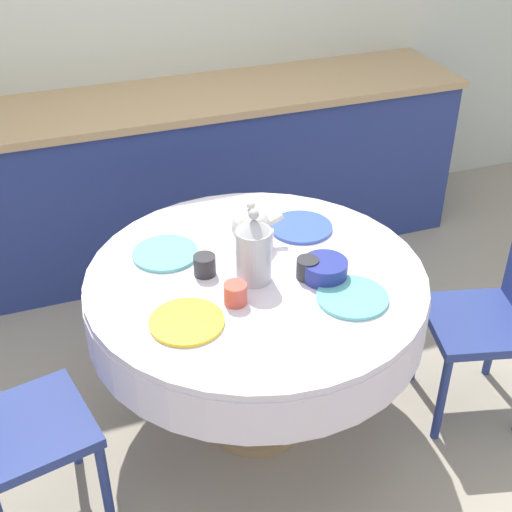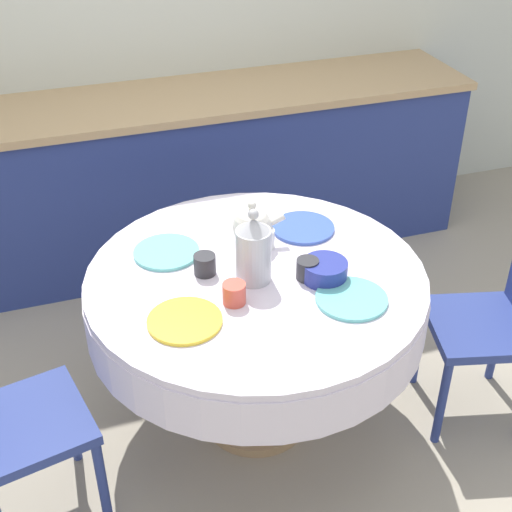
# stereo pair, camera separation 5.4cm
# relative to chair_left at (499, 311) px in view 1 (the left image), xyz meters

# --- Properties ---
(ground_plane) EXTENTS (12.00, 12.00, 0.00)m
(ground_plane) POSITION_rel_chair_left_xyz_m (-0.95, 0.24, -0.50)
(ground_plane) COLOR #9E937F
(wall_back) EXTENTS (7.00, 0.05, 2.60)m
(wall_back) POSITION_rel_chair_left_xyz_m (-0.95, 1.98, 0.80)
(wall_back) COLOR beige
(wall_back) RESTS_ON ground_plane
(kitchen_counter) EXTENTS (3.24, 0.64, 0.93)m
(kitchen_counter) POSITION_rel_chair_left_xyz_m (-0.95, 1.65, -0.04)
(kitchen_counter) COLOR navy
(kitchen_counter) RESTS_ON ground_plane
(dining_table) EXTENTS (1.28, 1.28, 0.75)m
(dining_table) POSITION_rel_chair_left_xyz_m (-0.95, 0.24, 0.12)
(dining_table) COLOR tan
(dining_table) RESTS_ON ground_plane
(chair_left) EXTENTS (0.49, 0.49, 0.89)m
(chair_left) POSITION_rel_chair_left_xyz_m (0.00, 0.00, 0.00)
(chair_left) COLOR navy
(chair_left) RESTS_ON ground_plane
(chair_right) EXTENTS (0.47, 0.47, 0.89)m
(chair_right) POSITION_rel_chair_left_xyz_m (-1.90, 0.04, 0.00)
(chair_right) COLOR navy
(chair_right) RESTS_ON ground_plane
(plate_near_left) EXTENTS (0.25, 0.25, 0.01)m
(plate_near_left) POSITION_rel_chair_left_xyz_m (-1.26, 0.05, 0.25)
(plate_near_left) COLOR yellow
(plate_near_left) RESTS_ON dining_table
(cup_near_left) EXTENTS (0.08, 0.08, 0.08)m
(cup_near_left) POSITION_rel_chair_left_xyz_m (-1.07, 0.10, 0.29)
(cup_near_left) COLOR #CC4C3D
(cup_near_left) RESTS_ON dining_table
(plate_near_right) EXTENTS (0.25, 0.25, 0.01)m
(plate_near_right) POSITION_rel_chair_left_xyz_m (-0.68, -0.02, 0.25)
(plate_near_right) COLOR #60BCB7
(plate_near_right) RESTS_ON dining_table
(cup_near_right) EXTENTS (0.08, 0.08, 0.08)m
(cup_near_right) POSITION_rel_chair_left_xyz_m (-0.78, 0.16, 0.29)
(cup_near_right) COLOR #28282D
(cup_near_right) RESTS_ON dining_table
(plate_far_left) EXTENTS (0.25, 0.25, 0.01)m
(plate_far_left) POSITION_rel_chair_left_xyz_m (-1.23, 0.48, 0.25)
(plate_far_left) COLOR #60BCB7
(plate_far_left) RESTS_ON dining_table
(cup_far_left) EXTENTS (0.08, 0.08, 0.08)m
(cup_far_left) POSITION_rel_chair_left_xyz_m (-1.12, 0.31, 0.29)
(cup_far_left) COLOR #28282D
(cup_far_left) RESTS_ON dining_table
(plate_far_right) EXTENTS (0.25, 0.25, 0.01)m
(plate_far_right) POSITION_rel_chair_left_xyz_m (-0.66, 0.48, 0.25)
(plate_far_right) COLOR #3856AD
(plate_far_right) RESTS_ON dining_table
(cup_far_right) EXTENTS (0.08, 0.08, 0.08)m
(cup_far_right) POSITION_rel_chair_left_xyz_m (-0.86, 0.41, 0.29)
(cup_far_right) COLOR white
(cup_far_right) RESTS_ON dining_table
(coffee_carafe) EXTENTS (0.13, 0.13, 0.29)m
(coffee_carafe) POSITION_rel_chair_left_xyz_m (-0.97, 0.21, 0.37)
(coffee_carafe) COLOR #B2B2B7
(coffee_carafe) RESTS_ON dining_table
(teapot) EXTENTS (0.21, 0.15, 0.20)m
(teapot) POSITION_rel_chair_left_xyz_m (-0.90, 0.43, 0.34)
(teapot) COLOR silver
(teapot) RESTS_ON dining_table
(fruit_bowl) EXTENTS (0.17, 0.17, 0.07)m
(fruit_bowl) POSITION_rel_chair_left_xyz_m (-0.72, 0.13, 0.28)
(fruit_bowl) COLOR navy
(fruit_bowl) RESTS_ON dining_table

